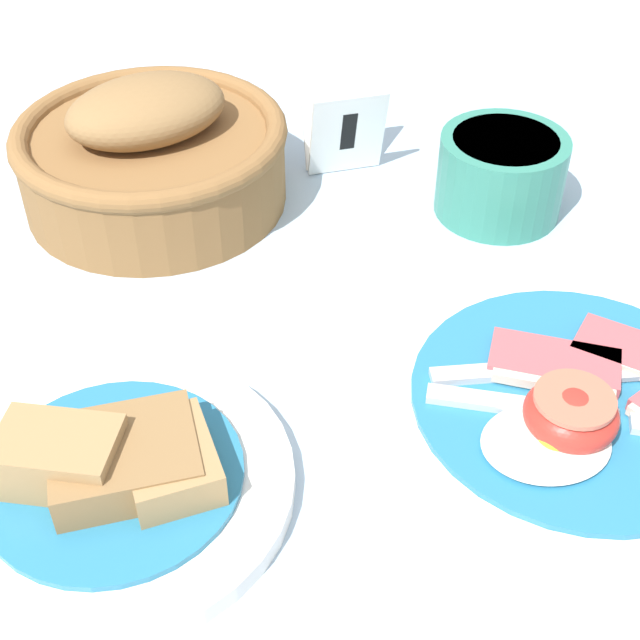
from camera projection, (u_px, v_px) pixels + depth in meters
name	position (u px, v px, depth m)	size (l,w,h in m)	color
ground_plane	(475.00, 419.00, 0.52)	(3.00, 3.00, 0.00)	#A3BCD1
breakfast_plate	(579.00, 406.00, 0.51)	(0.27, 0.27, 0.04)	silver
bread_plate	(116.00, 476.00, 0.47)	(0.19, 0.19, 0.05)	silver
sugar_cup	(501.00, 173.00, 0.67)	(0.10, 0.10, 0.06)	#337F6B
bread_basket	(152.00, 154.00, 0.67)	(0.21, 0.21, 0.10)	brown
number_card	(344.00, 127.00, 0.71)	(0.06, 0.05, 0.07)	white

